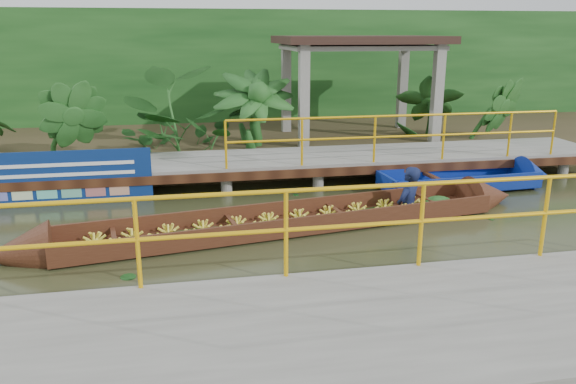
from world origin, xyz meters
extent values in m
plane|color=#2E3219|center=(0.00, 0.00, 0.00)|extent=(80.00, 80.00, 0.00)
cube|color=#322919|center=(0.00, 7.50, 0.23)|extent=(30.00, 8.00, 0.45)
cube|color=slate|center=(0.00, 3.50, 0.50)|extent=(16.00, 2.00, 0.15)
cube|color=black|center=(0.00, 2.50, 0.42)|extent=(16.00, 0.12, 0.18)
cylinder|color=#E8A80C|center=(2.75, 2.55, 1.57)|extent=(7.50, 0.05, 0.05)
cylinder|color=#E8A80C|center=(2.75, 2.55, 1.12)|extent=(7.50, 0.05, 0.05)
cylinder|color=#E8A80C|center=(2.75, 2.55, 1.07)|extent=(0.05, 0.05, 1.00)
cylinder|color=slate|center=(-4.00, 2.70, 0.22)|extent=(0.24, 0.24, 0.55)
cylinder|color=slate|center=(-4.00, 4.30, 0.22)|extent=(0.24, 0.24, 0.55)
cylinder|color=slate|center=(-2.00, 2.70, 0.22)|extent=(0.24, 0.24, 0.55)
cylinder|color=slate|center=(-2.00, 4.30, 0.22)|extent=(0.24, 0.24, 0.55)
cylinder|color=slate|center=(0.00, 2.70, 0.22)|extent=(0.24, 0.24, 0.55)
cylinder|color=slate|center=(0.00, 4.30, 0.22)|extent=(0.24, 0.24, 0.55)
cylinder|color=slate|center=(2.00, 2.70, 0.22)|extent=(0.24, 0.24, 0.55)
cylinder|color=slate|center=(2.00, 4.30, 0.22)|extent=(0.24, 0.24, 0.55)
cylinder|color=slate|center=(4.00, 2.70, 0.22)|extent=(0.24, 0.24, 0.55)
cylinder|color=slate|center=(4.00, 4.30, 0.22)|extent=(0.24, 0.24, 0.55)
cylinder|color=slate|center=(6.00, 2.70, 0.22)|extent=(0.24, 0.24, 0.55)
cylinder|color=slate|center=(6.00, 4.30, 0.22)|extent=(0.24, 0.24, 0.55)
cylinder|color=slate|center=(0.00, 2.70, 0.22)|extent=(0.24, 0.24, 0.55)
cube|color=slate|center=(1.00, -4.20, 0.30)|extent=(18.00, 2.40, 0.70)
cylinder|color=#E8A80C|center=(1.00, -3.05, 1.65)|extent=(10.00, 0.05, 0.05)
cylinder|color=#E8A80C|center=(1.00, -3.05, 1.20)|extent=(10.00, 0.05, 0.05)
cylinder|color=#E8A80C|center=(1.00, -3.05, 1.15)|extent=(0.05, 0.05, 1.00)
cube|color=slate|center=(1.20, 5.10, 1.60)|extent=(0.25, 0.25, 2.80)
cube|color=slate|center=(4.80, 5.10, 1.60)|extent=(0.25, 0.25, 2.80)
cube|color=slate|center=(1.20, 7.50, 1.60)|extent=(0.25, 0.25, 2.80)
cube|color=slate|center=(4.80, 7.50, 1.60)|extent=(0.25, 0.25, 2.80)
cube|color=slate|center=(3.00, 6.30, 2.90)|extent=(4.00, 2.60, 0.12)
cube|color=black|center=(3.00, 6.30, 3.10)|extent=(4.40, 3.00, 0.20)
cube|color=#133E14|center=(0.00, 10.00, 2.00)|extent=(30.00, 0.80, 4.00)
cube|color=#391B0F|center=(-0.14, 0.27, 0.06)|extent=(7.77, 2.20, 0.06)
cube|color=#391B0F|center=(-0.22, 0.74, 0.19)|extent=(7.63, 1.31, 0.33)
cube|color=#391B0F|center=(-0.07, -0.21, 0.19)|extent=(7.63, 1.31, 0.33)
cone|color=#391B0F|center=(-4.38, -0.43, 0.14)|extent=(1.10, 1.07, 0.93)
cone|color=#391B0F|center=(4.09, 0.96, 0.14)|extent=(1.10, 1.07, 0.93)
ellipsoid|color=#133E14|center=(2.90, 0.77, 0.15)|extent=(0.60, 0.51, 0.25)
imported|color=#10183B|center=(2.24, 0.66, 0.91)|extent=(0.72, 0.68, 1.65)
cube|color=navy|center=(3.97, 2.04, 0.11)|extent=(3.44, 1.23, 0.11)
cube|color=navy|center=(3.94, 2.54, 0.25)|extent=(3.38, 0.29, 0.34)
cube|color=navy|center=(4.01, 1.53, 0.25)|extent=(3.38, 0.29, 0.34)
cube|color=navy|center=(2.29, 1.93, 0.25)|extent=(0.13, 1.02, 0.34)
cone|color=navy|center=(5.89, 2.16, 0.18)|extent=(0.74, 0.99, 0.95)
cube|color=black|center=(3.41, 2.00, 0.29)|extent=(0.18, 1.02, 0.06)
cube|color=navy|center=(-4.25, 2.48, 0.55)|extent=(3.48, 0.03, 1.09)
cube|color=white|center=(-4.25, 2.46, 0.82)|extent=(2.83, 0.01, 0.07)
cube|color=white|center=(-4.25, 2.46, 0.62)|extent=(2.83, 0.01, 0.07)
imported|color=#133E14|center=(-4.57, 5.30, 1.35)|extent=(1.44, 1.44, 1.80)
imported|color=#133E14|center=(-2.07, 5.30, 1.35)|extent=(1.44, 1.44, 1.80)
imported|color=#133E14|center=(-0.07, 5.30, 1.35)|extent=(1.44, 1.44, 1.80)
imported|color=#133E14|center=(4.93, 5.30, 1.35)|extent=(1.44, 1.44, 1.80)
imported|color=#133E14|center=(6.43, 5.30, 1.35)|extent=(1.44, 1.44, 1.80)
camera|label=1|loc=(-1.88, -8.80, 3.32)|focal=35.00mm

